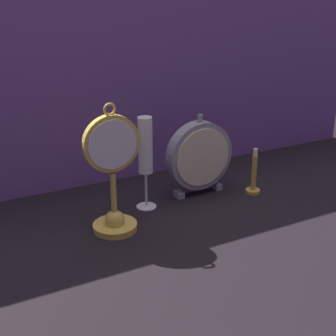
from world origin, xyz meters
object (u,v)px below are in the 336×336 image
mantel_clock_silver (199,156)px  brass_candlestick (254,179)px  pocket_watch_on_stand (113,181)px  champagne_flute (145,152)px

mantel_clock_silver → brass_candlestick: 0.17m
pocket_watch_on_stand → champagne_flute: size_ratio=1.26×
mantel_clock_silver → brass_candlestick: size_ratio=1.73×
mantel_clock_silver → champagne_flute: bearing=-175.7°
brass_candlestick → pocket_watch_on_stand: bearing=-177.3°
pocket_watch_on_stand → mantel_clock_silver: (0.29, 0.09, -0.02)m
pocket_watch_on_stand → brass_candlestick: pocket_watch_on_stand is taller
mantel_clock_silver → champagne_flute: size_ratio=0.93×
pocket_watch_on_stand → brass_candlestick: (0.43, 0.02, -0.09)m
champagne_flute → pocket_watch_on_stand: bearing=-147.3°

